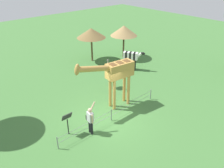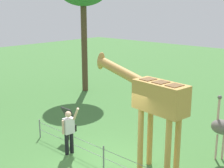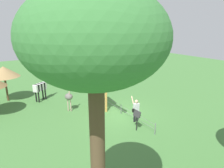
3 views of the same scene
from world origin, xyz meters
TOP-DOWN VIEW (x-y plane):
  - ground_plane at (0.00, 0.00)m, footprint 60.00×60.00m
  - giraffe at (-1.16, -0.79)m, footprint 3.86×0.95m
  - visitor at (1.56, 0.25)m, footprint 0.59×0.59m
  - ostrich at (-2.53, -2.90)m, footprint 0.70×0.56m
  - info_sign at (2.51, -0.47)m, footprint 0.56×0.21m
  - wire_fence at (0.00, 0.15)m, footprint 7.05×0.05m

SIDE VIEW (x-z plane):
  - ground_plane at x=0.00m, z-range 0.00..0.00m
  - wire_fence at x=0.00m, z-range 0.03..0.78m
  - visitor at x=1.56m, z-range 0.02..1.79m
  - info_sign at x=2.51m, z-range 0.29..1.61m
  - ostrich at x=-2.53m, z-range 0.05..2.30m
  - giraffe at x=-1.16m, z-range 0.57..4.10m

